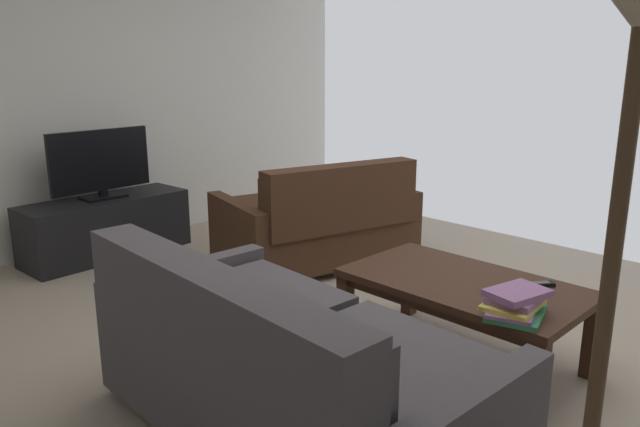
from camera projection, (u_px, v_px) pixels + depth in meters
The scene contains 10 objects.
ground_plane at pixel (375, 352), 3.23m from camera, with size 5.89×5.09×0.01m, color tan.
wall_right at pixel (102, 84), 4.92m from camera, with size 0.12×5.09×2.65m, color silver.
sofa_main at pixel (279, 368), 2.36m from camera, with size 1.75×0.98×0.82m.
loveseat_near at pixel (320, 221), 4.52m from camera, with size 1.17×1.55×0.81m.
coffee_table at pixel (464, 292), 3.05m from camera, with size 1.18×0.67×0.44m.
floor_lamp at pixel (639, 46), 0.90m from camera, with size 0.37×0.37×1.77m.
tv_stand at pixel (106, 227), 4.76m from camera, with size 0.52×1.30×0.47m.
flat_tv at pixel (100, 163), 4.64m from camera, with size 0.22×0.81×0.53m.
book_stack at pixel (515, 303), 2.60m from camera, with size 0.30×0.33×0.12m.
tv_remote at pixel (538, 285), 2.94m from camera, with size 0.13×0.15×0.02m.
Camera 1 is at (-1.87, 2.30, 1.51)m, focal length 33.79 mm.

